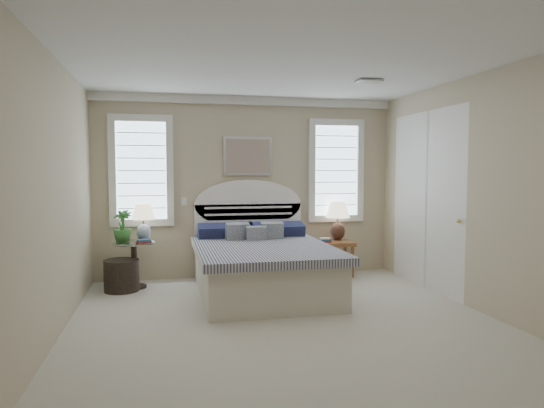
{
  "coord_description": "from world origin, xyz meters",
  "views": [
    {
      "loc": [
        -1.24,
        -4.73,
        1.61
      ],
      "look_at": [
        0.04,
        1.0,
        1.2
      ],
      "focal_mm": 32.0,
      "sensor_mm": 36.0,
      "label": 1
    }
  ],
  "objects": [
    {
      "name": "switch_plate",
      "position": [
        -0.95,
        2.48,
        1.15
      ],
      "size": [
        0.08,
        0.01,
        0.12
      ],
      "primitive_type": "cube",
      "color": "white",
      "rests_on": "wall_back"
    },
    {
      "name": "potted_plant",
      "position": [
        -1.79,
        2.06,
        0.85
      ],
      "size": [
        0.31,
        0.31,
        0.44
      ],
      "primitive_type": "imported",
      "rotation": [
        0.0,
        0.0,
        -0.29
      ],
      "color": "#2D6B2B",
      "rests_on": "side_table_left"
    },
    {
      "name": "crown_molding",
      "position": [
        0.0,
        2.46,
        2.64
      ],
      "size": [
        4.5,
        0.08,
        0.12
      ],
      "primitive_type": "cube",
      "color": "white",
      "rests_on": "wall_back"
    },
    {
      "name": "books_right",
      "position": [
        1.1,
        2.09,
        0.56
      ],
      "size": [
        0.18,
        0.13,
        0.07
      ],
      "rotation": [
        0.0,
        0.0,
        0.06
      ],
      "color": "maroon",
      "rests_on": "nightstand_right"
    },
    {
      "name": "painting",
      "position": [
        0.0,
        2.46,
        1.82
      ],
      "size": [
        0.74,
        0.04,
        0.58
      ],
      "primitive_type": "cube",
      "color": "silver",
      "rests_on": "wall_back"
    },
    {
      "name": "window_left",
      "position": [
        -1.55,
        2.48,
        1.6
      ],
      "size": [
        0.9,
        0.06,
        1.6
      ],
      "primitive_type": "cube",
      "color": "#ACC8DA",
      "rests_on": "wall_back"
    },
    {
      "name": "wall_back",
      "position": [
        0.0,
        2.5,
        1.35
      ],
      "size": [
        4.5,
        0.02,
        2.7
      ],
      "primitive_type": "cube",
      "color": "#BEAC8F",
      "rests_on": "floor"
    },
    {
      "name": "closet_door",
      "position": [
        2.23,
        1.2,
        1.2
      ],
      "size": [
        0.02,
        1.8,
        2.4
      ],
      "primitive_type": "cube",
      "color": "white",
      "rests_on": "floor"
    },
    {
      "name": "hvac_vent",
      "position": [
        1.2,
        0.8,
        2.68
      ],
      "size": [
        0.3,
        0.2,
        0.02
      ],
      "primitive_type": "cube",
      "color": "#B2B2B2",
      "rests_on": "ceiling"
    },
    {
      "name": "wall_left",
      "position": [
        -2.25,
        0.0,
        1.35
      ],
      "size": [
        0.02,
        5.0,
        2.7
      ],
      "primitive_type": "cube",
      "color": "#BEAC8F",
      "rests_on": "floor"
    },
    {
      "name": "floor",
      "position": [
        0.0,
        0.0,
        0.0
      ],
      "size": [
        4.5,
        5.0,
        0.01
      ],
      "primitive_type": "cube",
      "color": "#BDB5A1",
      "rests_on": "ground"
    },
    {
      "name": "side_table_left",
      "position": [
        -1.65,
        2.05,
        0.39
      ],
      "size": [
        0.56,
        0.56,
        0.63
      ],
      "color": "black",
      "rests_on": "floor"
    },
    {
      "name": "ceiling",
      "position": [
        0.0,
        0.0,
        2.7
      ],
      "size": [
        4.5,
        5.0,
        0.01
      ],
      "primitive_type": "cube",
      "color": "silver",
      "rests_on": "wall_back"
    },
    {
      "name": "lamp_left",
      "position": [
        -1.52,
        2.16,
        0.94
      ],
      "size": [
        0.35,
        0.35,
        0.52
      ],
      "rotation": [
        0.0,
        0.0,
        0.13
      ],
      "color": "silver",
      "rests_on": "side_table_left"
    },
    {
      "name": "nightstand_right",
      "position": [
        1.3,
        2.15,
        0.39
      ],
      "size": [
        0.5,
        0.4,
        0.53
      ],
      "color": "#995B32",
      "rests_on": "floor"
    },
    {
      "name": "lamp_right",
      "position": [
        1.37,
        2.3,
        0.9
      ],
      "size": [
        0.48,
        0.48,
        0.6
      ],
      "rotation": [
        0.0,
        0.0,
        0.36
      ],
      "color": "black",
      "rests_on": "nightstand_right"
    },
    {
      "name": "books_left",
      "position": [
        -1.51,
        1.94,
        0.65
      ],
      "size": [
        0.21,
        0.18,
        0.05
      ],
      "rotation": [
        0.0,
        0.0,
        0.37
      ],
      "color": "maroon",
      "rests_on": "side_table_left"
    },
    {
      "name": "bed",
      "position": [
        0.0,
        1.46,
        0.39
      ],
      "size": [
        1.72,
        2.28,
        1.47
      ],
      "color": "#BDB8A6",
      "rests_on": "floor"
    },
    {
      "name": "floor_pot",
      "position": [
        -1.81,
        1.91,
        0.21
      ],
      "size": [
        0.56,
        0.56,
        0.42
      ],
      "primitive_type": "cylinder",
      "rotation": [
        0.0,
        0.0,
        0.24
      ],
      "color": "black",
      "rests_on": "floor"
    },
    {
      "name": "window_right",
      "position": [
        1.4,
        2.48,
        1.6
      ],
      "size": [
        0.9,
        0.06,
        1.6
      ],
      "primitive_type": "cube",
      "color": "#ACC8DA",
      "rests_on": "wall_back"
    },
    {
      "name": "wall_right",
      "position": [
        2.25,
        0.0,
        1.35
      ],
      "size": [
        0.02,
        5.0,
        2.7
      ],
      "primitive_type": "cube",
      "color": "#BEAC8F",
      "rests_on": "floor"
    }
  ]
}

